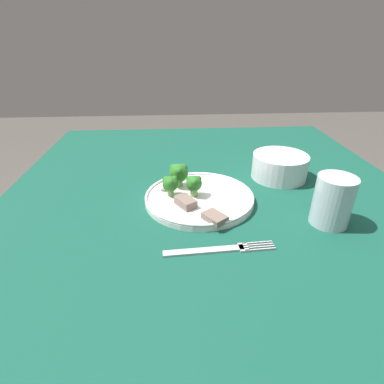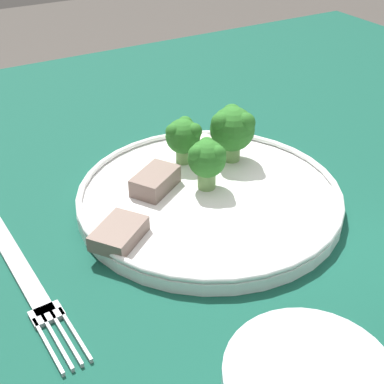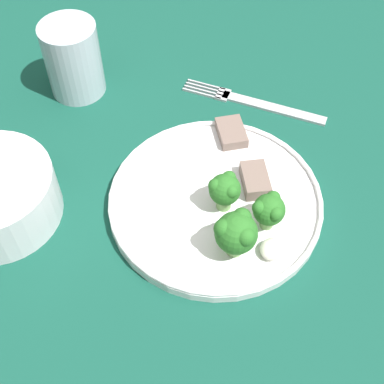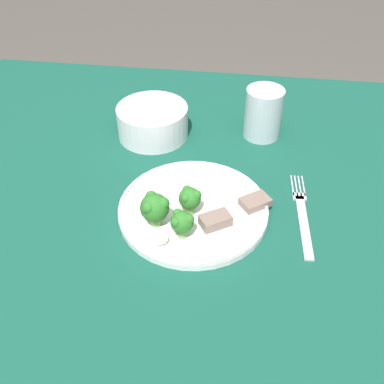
{
  "view_description": "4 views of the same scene",
  "coord_description": "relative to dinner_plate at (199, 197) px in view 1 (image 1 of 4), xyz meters",
  "views": [
    {
      "loc": [
        0.63,
        -0.09,
        1.12
      ],
      "look_at": [
        0.04,
        -0.05,
        0.8
      ],
      "focal_mm": 28.0,
      "sensor_mm": 36.0,
      "label": 1
    },
    {
      "loc": [
        0.25,
        0.34,
        1.06
      ],
      "look_at": [
        0.04,
        -0.02,
        0.79
      ],
      "focal_mm": 50.0,
      "sensor_mm": 36.0,
      "label": 2
    },
    {
      "loc": [
        -0.34,
        -0.16,
        1.29
      ],
      "look_at": [
        -0.01,
        -0.01,
        0.81
      ],
      "focal_mm": 50.0,
      "sensor_mm": 36.0,
      "label": 3
    },
    {
      "loc": [
        0.09,
        -0.59,
        1.3
      ],
      "look_at": [
        0.01,
        -0.03,
        0.81
      ],
      "focal_mm": 42.0,
      "sensor_mm": 36.0,
      "label": 4
    }
  ],
  "objects": [
    {
      "name": "ground_plane",
      "position": [
        -0.02,
        0.03,
        -0.77
      ],
      "size": [
        8.0,
        8.0,
        0.0
      ],
      "primitive_type": "plane",
      "color": "#4C4742"
    },
    {
      "name": "table",
      "position": [
        -0.02,
        0.03,
        -0.11
      ],
      "size": [
        1.19,
        1.03,
        0.76
      ],
      "color": "#114738",
      "rests_on": "ground_plane"
    },
    {
      "name": "dinner_plate",
      "position": [
        0.0,
        0.0,
        0.0
      ],
      "size": [
        0.26,
        0.26,
        0.02
      ],
      "color": "white",
      "rests_on": "table"
    },
    {
      "name": "fork",
      "position": [
        0.19,
        0.02,
        -0.01
      ],
      "size": [
        0.03,
        0.21,
        0.0
      ],
      "color": "#B2B2B7",
      "rests_on": "table"
    },
    {
      "name": "cream_bowl",
      "position": [
        -0.12,
        0.23,
        0.02
      ],
      "size": [
        0.15,
        0.15,
        0.07
      ],
      "color": "silver",
      "rests_on": "table"
    },
    {
      "name": "drinking_glass",
      "position": [
        0.11,
        0.26,
        0.04
      ],
      "size": [
        0.08,
        0.08,
        0.11
      ],
      "color": "#B2C1CC",
      "rests_on": "table"
    },
    {
      "name": "broccoli_floret_near_rim_left",
      "position": [
        -0.06,
        -0.05,
        0.04
      ],
      "size": [
        0.05,
        0.05,
        0.06
      ],
      "color": "#709E56",
      "rests_on": "dinner_plate"
    },
    {
      "name": "broccoli_floret_center_left",
      "position": [
        -0.0,
        -0.01,
        0.04
      ],
      "size": [
        0.04,
        0.04,
        0.05
      ],
      "color": "#709E56",
      "rests_on": "dinner_plate"
    },
    {
      "name": "broccoli_floret_back_left",
      "position": [
        -0.01,
        -0.07,
        0.03
      ],
      "size": [
        0.04,
        0.04,
        0.05
      ],
      "color": "#709E56",
      "rests_on": "dinner_plate"
    },
    {
      "name": "meat_slice_front_slice",
      "position": [
        0.1,
        0.02,
        0.01
      ],
      "size": [
        0.06,
        0.06,
        0.01
      ],
      "color": "#756056",
      "rests_on": "dinner_plate"
    },
    {
      "name": "meat_slice_middle_slice",
      "position": [
        0.04,
        -0.03,
        0.01
      ],
      "size": [
        0.06,
        0.05,
        0.02
      ],
      "color": "#756056",
      "rests_on": "dinner_plate"
    },
    {
      "name": "sauce_dollop",
      "position": [
        -0.04,
        -0.08,
        0.01
      ],
      "size": [
        0.03,
        0.03,
        0.02
      ],
      "color": "silver",
      "rests_on": "dinner_plate"
    }
  ]
}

